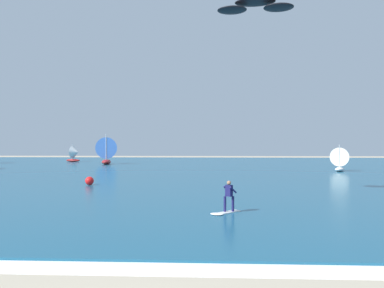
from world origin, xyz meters
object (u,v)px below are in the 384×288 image
at_px(kitesurfer, 227,201).
at_px(kite, 255,6).
at_px(marker_buoy, 89,181).
at_px(sailboat_mid_right, 75,154).
at_px(sailboat_outermost, 107,150).
at_px(sailboat_anchored_offshore, 340,159).

height_order(kitesurfer, kite, kite).
distance_m(kitesurfer, marker_buoy, 17.46).
xyz_separation_m(kite, sailboat_mid_right, (-29.64, 51.30, -10.77)).
height_order(kitesurfer, sailboat_mid_right, sailboat_mid_right).
xyz_separation_m(sailboat_outermost, sailboat_anchored_offshore, (35.23, -15.98, -0.83)).
bearing_deg(sailboat_mid_right, sailboat_anchored_offshore, -28.80).
xyz_separation_m(kite, sailboat_outermost, (-21.14, 43.24, -9.98)).
relative_size(kitesurfer, kite, 0.36).
distance_m(sailboat_outermost, sailboat_anchored_offshore, 38.69).
distance_m(sailboat_mid_right, sailboat_anchored_offshore, 49.90).
bearing_deg(sailboat_outermost, marker_buoy, -77.39).
relative_size(sailboat_outermost, sailboat_mid_right, 1.49).
relative_size(kite, sailboat_anchored_offshore, 1.44).
xyz_separation_m(kitesurfer, sailboat_outermost, (-19.15, 47.94, 1.81)).
bearing_deg(sailboat_mid_right, kite, -59.98).
bearing_deg(sailboat_anchored_offshore, sailboat_outermost, 155.60).
height_order(kitesurfer, sailboat_outermost, sailboat_outermost).
bearing_deg(kite, kitesurfer, -113.00).
height_order(sailboat_outermost, sailboat_mid_right, sailboat_outermost).
bearing_deg(sailboat_outermost, sailboat_anchored_offshore, -24.40).
xyz_separation_m(kitesurfer, sailboat_mid_right, (-27.64, 56.00, 1.02)).
bearing_deg(sailboat_outermost, sailboat_mid_right, 136.52).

